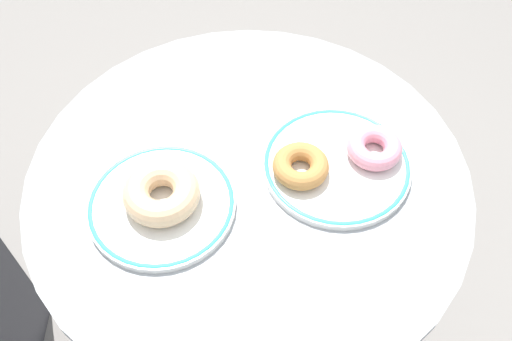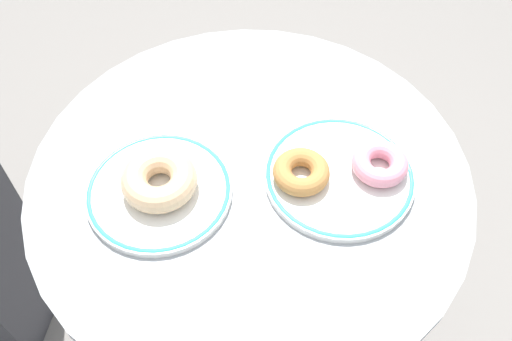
% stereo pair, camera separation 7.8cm
% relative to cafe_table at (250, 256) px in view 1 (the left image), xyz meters
% --- Properties ---
extents(cafe_table, '(0.63, 0.63, 0.72)m').
position_rel_cafe_table_xyz_m(cafe_table, '(0.00, 0.00, 0.00)').
color(cafe_table, '#999EA3').
rests_on(cafe_table, ground).
extents(plate_left, '(0.20, 0.20, 0.01)m').
position_rel_cafe_table_xyz_m(plate_left, '(-0.13, -0.03, 0.25)').
color(plate_left, white).
rests_on(plate_left, cafe_table).
extents(plate_right, '(0.21, 0.21, 0.01)m').
position_rel_cafe_table_xyz_m(plate_right, '(0.13, -0.01, 0.25)').
color(plate_right, white).
rests_on(plate_right, cafe_table).
extents(donut_glazed, '(0.10, 0.10, 0.04)m').
position_rel_cafe_table_xyz_m(donut_glazed, '(-0.12, -0.03, 0.27)').
color(donut_glazed, '#E0B789').
rests_on(donut_glazed, plate_left).
extents(donut_pink_frosted, '(0.09, 0.09, 0.03)m').
position_rel_cafe_table_xyz_m(donut_pink_frosted, '(0.18, -0.01, 0.27)').
color(donut_pink_frosted, pink).
rests_on(donut_pink_frosted, plate_right).
extents(donut_old_fashioned, '(0.10, 0.10, 0.03)m').
position_rel_cafe_table_xyz_m(donut_old_fashioned, '(0.07, -0.02, 0.27)').
color(donut_old_fashioned, '#BC7F42').
rests_on(donut_old_fashioned, plate_right).
extents(paper_napkin, '(0.12, 0.13, 0.01)m').
position_rel_cafe_table_xyz_m(paper_napkin, '(0.02, -0.21, 0.24)').
color(paper_napkin, white).
rests_on(paper_napkin, cafe_table).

